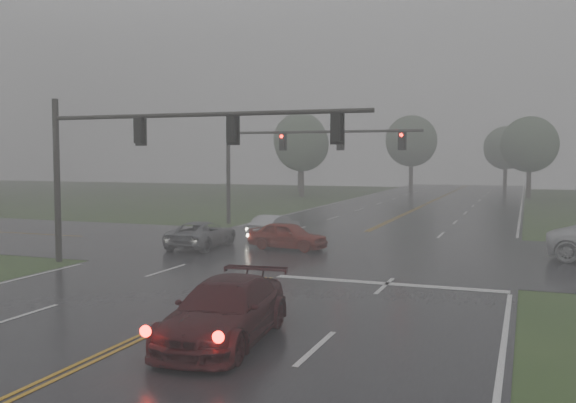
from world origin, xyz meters
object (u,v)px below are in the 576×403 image
at_px(sedan_red, 288,249).
at_px(signal_gantry_near, 144,146).
at_px(sedan_silver, 275,238).
at_px(car_grey, 202,248).
at_px(sedan_maroon, 225,343).
at_px(signal_gantry_far, 285,151).

relative_size(sedan_red, signal_gantry_near, 0.28).
distance_m(sedan_silver, car_grey, 5.35).
xyz_separation_m(sedan_maroon, sedan_silver, (-6.47, 19.70, 0.00)).
height_order(car_grey, signal_gantry_far, signal_gantry_far).
bearing_deg(signal_gantry_near, sedan_red, 61.85).
relative_size(sedan_silver, car_grey, 0.83).
relative_size(sedan_maroon, sedan_silver, 1.34).
distance_m(sedan_red, signal_gantry_near, 9.43).
height_order(sedan_red, signal_gantry_far, signal_gantry_far).
bearing_deg(sedan_red, car_grey, 109.55).
bearing_deg(signal_gantry_far, sedan_red, -68.56).
relative_size(sedan_maroon, signal_gantry_far, 0.40).
relative_size(car_grey, signal_gantry_far, 0.36).
height_order(sedan_silver, signal_gantry_near, signal_gantry_near).
height_order(sedan_maroon, sedan_red, sedan_maroon).
relative_size(sedan_red, car_grey, 0.84).
xyz_separation_m(sedan_maroon, sedan_red, (-4.16, 15.66, 0.00)).
bearing_deg(sedan_red, signal_gantry_near, 159.51).
height_order(sedan_maroon, signal_gantry_far, signal_gantry_far).
relative_size(sedan_silver, signal_gantry_near, 0.28).
relative_size(sedan_maroon, signal_gantry_near, 0.37).
bearing_deg(signal_gantry_near, car_grey, 95.56).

